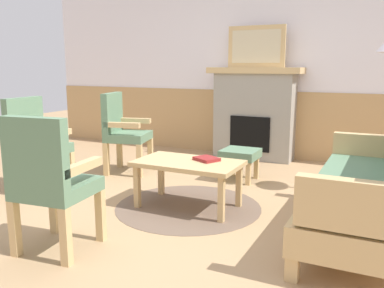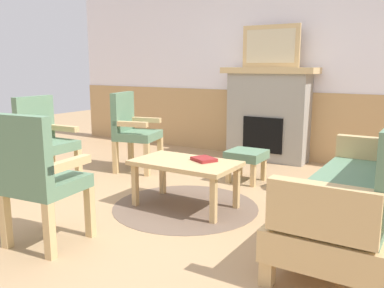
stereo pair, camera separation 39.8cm
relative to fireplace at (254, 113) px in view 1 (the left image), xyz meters
The scene contains 12 objects.
ground_plane 2.44m from the fireplace, 90.00° to the right, with size 14.00×14.00×0.00m, color tan.
wall_back 0.70m from the fireplace, 90.00° to the left, with size 7.20×0.14×2.70m.
fireplace is the anchor object (origin of this frame).
framed_picture 0.91m from the fireplace, 90.00° to the left, with size 0.80×0.04×0.56m.
couch 2.83m from the fireplace, 55.32° to the right, with size 0.70×1.80×0.98m.
coffee_table 2.27m from the fireplace, 87.85° to the right, with size 0.96×0.56×0.44m.
round_rug 2.34m from the fireplace, 87.85° to the right, with size 1.36×1.36×0.01m, color brown.
book_on_table 2.17m from the fireplace, 84.02° to the right, with size 0.21×0.17×0.03m, color maroon.
footstool 1.24m from the fireplace, 79.73° to the right, with size 0.40×0.40×0.36m.
armchair_near_fireplace 2.95m from the fireplace, 122.66° to the right, with size 0.50×0.50×0.98m.
armchair_by_window_left 1.89m from the fireplace, 130.18° to the right, with size 0.58×0.58×0.98m.
armchair_front_left 3.53m from the fireplace, 95.74° to the right, with size 0.53×0.53×0.98m.
Camera 1 is at (1.71, -3.16, 1.30)m, focal length 38.15 mm.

